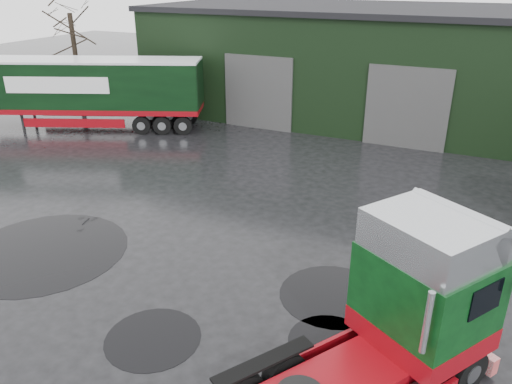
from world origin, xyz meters
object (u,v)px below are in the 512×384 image
tree_left (74,44)px  tree_back_a (343,18)px  hero_tractor (364,325)px  trailer_left (90,94)px  warehouse (427,65)px

tree_left → tree_back_a: (11.00, 18.00, 0.50)m
hero_tractor → tree_left: 25.97m
tree_left → hero_tractor: bearing=-35.4°
trailer_left → tree_back_a: (8.41, 20.00, 2.82)m
hero_tractor → tree_left: tree_left is taller
warehouse → tree_left: 20.64m
hero_tractor → tree_left: size_ratio=0.73×
warehouse → trailer_left: warehouse is taller
warehouse → hero_tractor: warehouse is taller
tree_left → tree_back_a: size_ratio=0.89×
trailer_left → tree_left: (-2.59, 2.00, 2.32)m
warehouse → hero_tractor: 23.13m
trailer_left → tree_left: bearing=29.4°
warehouse → trailer_left: 19.26m
hero_tractor → tree_back_a: bearing=139.3°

